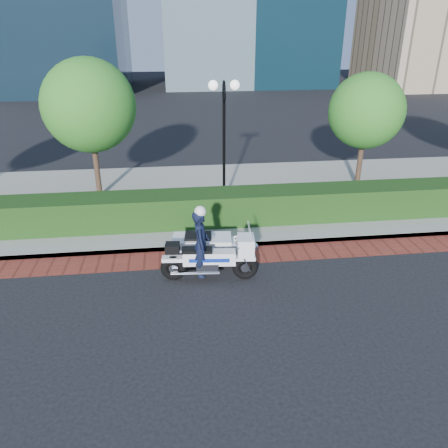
{
  "coord_description": "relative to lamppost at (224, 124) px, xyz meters",
  "views": [
    {
      "loc": [
        -0.79,
        -9.23,
        5.85
      ],
      "look_at": [
        0.54,
        1.5,
        1.0
      ],
      "focal_mm": 35.0,
      "sensor_mm": 36.0,
      "label": 1
    }
  ],
  "objects": [
    {
      "name": "tree_c",
      "position": [
        5.5,
        1.3,
        0.09
      ],
      "size": [
        2.8,
        2.8,
        4.3
      ],
      "color": "#332319",
      "rests_on": "sidewalk"
    },
    {
      "name": "ground",
      "position": [
        -1.0,
        -5.2,
        -2.96
      ],
      "size": [
        120.0,
        120.0,
        0.0
      ],
      "primitive_type": "plane",
      "color": "black",
      "rests_on": "ground"
    },
    {
      "name": "tree_b",
      "position": [
        -4.5,
        1.3,
        0.48
      ],
      "size": [
        3.2,
        3.2,
        4.89
      ],
      "color": "#332319",
      "rests_on": "sidewalk"
    },
    {
      "name": "sidewalk",
      "position": [
        -1.0,
        0.8,
        -2.88
      ],
      "size": [
        60.0,
        8.0,
        0.15
      ],
      "primitive_type": "cube",
      "color": "gray",
      "rests_on": "ground"
    },
    {
      "name": "hedge_main",
      "position": [
        -1.0,
        -1.6,
        -2.31
      ],
      "size": [
        18.0,
        1.2,
        1.0
      ],
      "primitive_type": "cube",
      "color": "black",
      "rests_on": "sidewalk"
    },
    {
      "name": "brick_strip",
      "position": [
        -1.0,
        -3.7,
        -2.95
      ],
      "size": [
        60.0,
        1.0,
        0.01
      ],
      "primitive_type": "cube",
      "color": "maroon",
      "rests_on": "ground"
    },
    {
      "name": "police_motorcycle",
      "position": [
        -1.04,
        -4.49,
        -2.27
      ],
      "size": [
        2.48,
        1.85,
        2.01
      ],
      "rotation": [
        0.0,
        0.0,
        -0.1
      ],
      "color": "black",
      "rests_on": "ground"
    },
    {
      "name": "lamppost",
      "position": [
        0.0,
        0.0,
        0.0
      ],
      "size": [
        1.02,
        0.7,
        4.21
      ],
      "color": "black",
      "rests_on": "sidewalk"
    }
  ]
}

